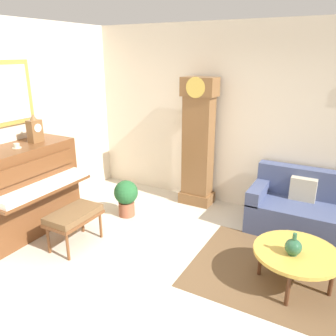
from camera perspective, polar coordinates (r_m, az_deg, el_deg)
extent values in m
cube|color=beige|center=(3.81, -0.80, -20.10)|extent=(6.40, 6.00, 0.10)
cube|color=beige|center=(5.27, 12.28, 8.14)|extent=(5.30, 0.10, 2.80)
cube|color=brown|center=(4.11, 19.59, -17.07)|extent=(2.10, 1.50, 0.01)
cube|color=brown|center=(4.93, -23.35, -3.44)|extent=(0.60, 1.44, 1.21)
cube|color=brown|center=(4.58, -20.12, -3.64)|extent=(0.28, 1.38, 0.04)
cube|color=white|center=(4.56, -20.20, -2.94)|extent=(0.26, 1.32, 0.08)
cube|color=brown|center=(4.56, -21.46, 0.13)|extent=(0.03, 1.20, 0.20)
cube|color=brown|center=(4.43, -15.69, -8.24)|extent=(0.42, 0.70, 0.04)
cube|color=brown|center=(4.40, -15.76, -7.54)|extent=(0.40, 0.68, 0.08)
cylinder|color=brown|center=(4.24, -16.71, -12.72)|extent=(0.04, 0.04, 0.36)
cylinder|color=brown|center=(4.61, -11.41, -9.52)|extent=(0.04, 0.04, 0.36)
cylinder|color=brown|center=(4.45, -19.69, -11.45)|extent=(0.04, 0.04, 0.36)
cylinder|color=brown|center=(4.81, -14.37, -8.53)|extent=(0.04, 0.04, 0.36)
cube|color=brown|center=(5.59, 4.88, -4.97)|extent=(0.52, 0.34, 0.18)
cube|color=brown|center=(5.31, 5.11, 2.94)|extent=(0.44, 0.28, 1.78)
cube|color=brown|center=(5.13, 5.44, 13.63)|extent=(0.52, 0.32, 0.28)
cylinder|color=gold|center=(4.99, 4.71, 13.50)|extent=(0.30, 0.02, 0.30)
cylinder|color=gold|center=(5.25, 4.91, 3.44)|extent=(0.03, 0.03, 0.70)
cube|color=#424C70|center=(4.97, 24.69, -8.45)|extent=(1.90, 0.80, 0.42)
cube|color=#424C70|center=(5.08, 25.63, -2.89)|extent=(1.90, 0.20, 0.44)
cube|color=#424C70|center=(4.95, 15.26, -3.71)|extent=(0.18, 0.80, 0.20)
cube|color=#B7AD93|center=(4.96, 22.00, -3.38)|extent=(0.34, 0.12, 0.32)
cylinder|color=gold|center=(3.82, 21.06, -13.33)|extent=(0.88, 0.88, 0.04)
torus|color=#4C2B19|center=(3.82, 21.06, -13.33)|extent=(0.88, 0.88, 0.04)
cylinder|color=#4C2B19|center=(4.23, 21.49, -13.28)|extent=(0.04, 0.04, 0.37)
cylinder|color=#4C2B19|center=(3.92, 26.10, -16.77)|extent=(0.04, 0.04, 0.37)
cylinder|color=#4C2B19|center=(3.63, 19.75, -18.90)|extent=(0.04, 0.04, 0.37)
cylinder|color=#4C2B19|center=(3.97, 15.42, -14.86)|extent=(0.04, 0.04, 0.37)
cube|color=brown|center=(4.87, -21.70, 5.85)|extent=(0.12, 0.18, 0.30)
cylinder|color=white|center=(4.81, -21.29, 6.37)|extent=(0.01, 0.11, 0.11)
cone|color=brown|center=(4.83, -21.97, 8.04)|extent=(0.10, 0.10, 0.08)
cylinder|color=beige|center=(4.68, -24.33, 3.16)|extent=(0.12, 0.12, 0.01)
cylinder|color=beige|center=(4.67, -24.38, 3.47)|extent=(0.08, 0.08, 0.06)
cylinder|color=#234C33|center=(3.74, 20.42, -13.52)|extent=(0.09, 0.09, 0.01)
sphere|color=#285638|center=(3.70, 20.56, -12.49)|extent=(0.17, 0.17, 0.17)
cylinder|color=#285638|center=(3.64, 20.77, -10.93)|extent=(0.04, 0.04, 0.08)
cylinder|color=#935138|center=(5.17, -7.05, -6.89)|extent=(0.24, 0.24, 0.22)
sphere|color=#235B2D|center=(5.06, -7.17, -4.13)|extent=(0.36, 0.36, 0.36)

